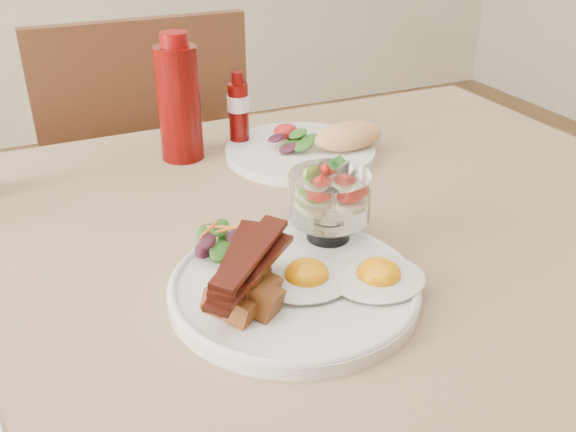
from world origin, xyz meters
name	(u,v)px	position (x,y,z in m)	size (l,w,h in m)	color
table	(248,294)	(0.00, 0.00, 0.66)	(1.33, 0.88, 0.75)	#57321B
chair_far	(145,191)	(0.00, 0.66, 0.52)	(0.42, 0.42, 0.93)	#57321B
main_plate	(294,288)	(0.00, -0.14, 0.76)	(0.28, 0.28, 0.02)	white
fried_eggs	(343,277)	(0.05, -0.16, 0.78)	(0.20, 0.15, 0.03)	silver
bacon_potato_pile	(247,279)	(-0.06, -0.15, 0.80)	(0.13, 0.12, 0.06)	brown
side_salad	(221,243)	(-0.05, -0.05, 0.78)	(0.07, 0.07, 0.04)	#215115
fruit_cup	(329,197)	(0.08, -0.07, 0.82)	(0.10, 0.10, 0.10)	white
second_plate	(312,147)	(0.20, 0.21, 0.77)	(0.26, 0.25, 0.06)	white
ketchup_bottle	(179,101)	(0.00, 0.29, 0.85)	(0.08, 0.08, 0.20)	#570604
hot_sauce_bottle	(239,112)	(0.10, 0.29, 0.82)	(0.04, 0.04, 0.13)	#570604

